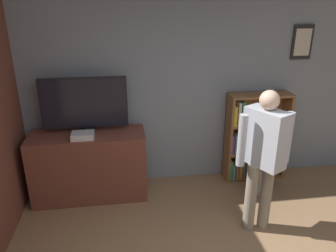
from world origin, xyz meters
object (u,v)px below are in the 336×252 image
Objects in this scene: game_console at (83,136)px; waste_bin at (258,179)px; television at (84,104)px; bookshelf at (250,139)px; person at (264,151)px.

game_console is 0.72× the size of waste_bin.
television reaches higher than waste_bin.
person is at bearing -106.24° from bookshelf.
bookshelf is (2.27, 0.09, -0.65)m from television.
bookshelf is at bearing 90.69° from waste_bin.
game_console is 2.34m from bookshelf.
television is 2.53m from waste_bin.
person reaches higher than waste_bin.
person reaches higher than game_console.
television is 0.40m from game_console.
waste_bin is (0.00, -0.40, -0.43)m from bookshelf.
game_console is (-0.03, -0.22, -0.33)m from television.
bookshelf reaches higher than waste_bin.
person is 1.14m from waste_bin.
waste_bin is (2.27, -0.31, -1.08)m from television.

